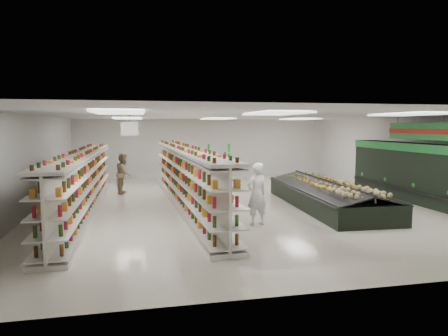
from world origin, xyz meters
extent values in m
plane|color=beige|center=(0.00, 0.00, 0.00)|extent=(16.00, 16.00, 0.00)
cube|color=white|center=(0.00, 0.00, 3.20)|extent=(14.00, 16.00, 0.02)
cube|color=silver|center=(0.00, 8.00, 1.60)|extent=(14.00, 0.02, 3.20)
cube|color=silver|center=(0.00, -8.00, 1.60)|extent=(14.00, 0.02, 3.20)
cube|color=silver|center=(-7.00, 0.00, 1.60)|extent=(0.02, 16.00, 3.20)
cube|color=silver|center=(7.00, 0.00, 1.60)|extent=(0.02, 16.00, 3.20)
cube|color=black|center=(6.55, -1.50, 1.10)|extent=(0.80, 8.00, 2.20)
cube|color=#217C32|center=(6.53, -1.50, 2.05)|extent=(0.85, 8.00, 0.30)
cube|color=black|center=(6.30, -1.50, 0.55)|extent=(0.55, 7.80, 0.15)
cube|color=silver|center=(6.40, -1.50, 1.35)|extent=(0.45, 7.70, 0.03)
cube|color=silver|center=(6.40, -1.50, 1.65)|extent=(0.45, 7.70, 0.03)
cube|color=white|center=(-3.80, -2.00, 2.75)|extent=(0.50, 0.06, 0.40)
cube|color=#A71E13|center=(-3.80, -2.00, 2.75)|extent=(0.52, 0.02, 0.12)
cylinder|color=black|center=(-3.80, -2.00, 3.05)|extent=(0.01, 0.01, 0.50)
cube|color=white|center=(-3.80, 2.00, 2.75)|extent=(0.50, 0.06, 0.40)
cube|color=#A71E13|center=(-3.80, 2.00, 2.75)|extent=(0.52, 0.02, 0.12)
cylinder|color=black|center=(-3.80, 2.00, 3.05)|extent=(0.01, 0.01, 0.50)
cube|color=#217C32|center=(6.25, -1.50, 2.65)|extent=(0.10, 3.20, 0.60)
cube|color=#A71E13|center=(6.19, -1.50, 2.65)|extent=(0.03, 3.20, 0.18)
cylinder|color=black|center=(6.25, -2.70, 3.05)|extent=(0.01, 0.01, 0.50)
cylinder|color=black|center=(6.25, -0.30, 3.05)|extent=(0.01, 0.01, 0.50)
cube|color=silver|center=(-5.38, -0.36, 0.06)|extent=(0.85, 11.26, 0.11)
cube|color=silver|center=(-5.38, -0.36, 0.94)|extent=(0.06, 11.26, 1.88)
cube|color=silver|center=(-5.38, -0.36, 1.91)|extent=(0.85, 11.26, 0.08)
cube|color=silver|center=(-5.59, -0.36, 0.17)|extent=(0.41, 11.17, 0.03)
cube|color=silver|center=(-5.59, -0.36, 0.58)|extent=(0.41, 11.17, 0.03)
cube|color=silver|center=(-5.59, -0.36, 0.99)|extent=(0.41, 11.17, 0.03)
cube|color=silver|center=(-5.59, -0.36, 1.40)|extent=(0.41, 11.17, 0.03)
cube|color=silver|center=(-5.59, -0.36, 1.81)|extent=(0.41, 11.17, 0.03)
cube|color=silver|center=(-5.16, -0.36, 0.17)|extent=(0.41, 11.17, 0.03)
cube|color=silver|center=(-5.16, -0.36, 0.58)|extent=(0.41, 11.17, 0.03)
cube|color=silver|center=(-5.16, -0.36, 0.99)|extent=(0.41, 11.17, 0.03)
cube|color=silver|center=(-5.16, -0.36, 1.40)|extent=(0.41, 11.17, 0.03)
cube|color=silver|center=(-5.16, -0.36, 1.81)|extent=(0.41, 11.17, 0.03)
cube|color=silver|center=(-1.95, -0.17, 0.06)|extent=(1.41, 11.78, 0.12)
cube|color=silver|center=(-1.95, -0.17, 0.98)|extent=(0.59, 11.74, 1.96)
cube|color=silver|center=(-1.95, -0.17, 2.00)|extent=(1.41, 11.78, 0.08)
cube|color=silver|center=(-2.18, -0.18, 0.18)|extent=(0.95, 11.66, 0.03)
cube|color=silver|center=(-2.18, -0.18, 0.60)|extent=(0.95, 11.66, 0.03)
cube|color=silver|center=(-2.18, -0.18, 1.03)|extent=(0.95, 11.66, 0.03)
cube|color=silver|center=(-2.18, -0.18, 1.46)|extent=(0.95, 11.66, 0.03)
cube|color=silver|center=(-2.18, -0.18, 1.89)|extent=(0.95, 11.66, 0.03)
cube|color=silver|center=(-1.73, -0.16, 0.18)|extent=(0.95, 11.66, 0.03)
cube|color=silver|center=(-1.73, -0.16, 0.60)|extent=(0.95, 11.66, 0.03)
cube|color=silver|center=(-1.73, -0.16, 1.03)|extent=(0.95, 11.66, 0.03)
cube|color=silver|center=(-1.73, -0.16, 1.46)|extent=(0.95, 11.66, 0.03)
cube|color=silver|center=(-1.73, -0.16, 1.89)|extent=(0.95, 11.66, 0.03)
cube|color=black|center=(2.87, -1.29, 0.32)|extent=(2.47, 6.50, 0.64)
cube|color=#262626|center=(1.81, -1.24, 0.66)|extent=(0.33, 6.41, 0.05)
cube|color=#262626|center=(3.93, -1.33, 0.66)|extent=(0.33, 6.41, 0.05)
cube|color=black|center=(2.30, -1.26, 0.75)|extent=(1.45, 6.36, 0.33)
cube|color=black|center=(3.44, -1.31, 0.75)|extent=(1.45, 6.36, 0.33)
cube|color=#262626|center=(2.87, -1.29, 0.84)|extent=(0.32, 6.31, 0.23)
cube|color=#A71E13|center=(0.25, 5.36, 0.11)|extent=(1.39, 0.97, 0.22)
cube|color=red|center=(0.25, 5.36, 0.95)|extent=(1.44, 1.02, 0.11)
imported|color=white|center=(-0.28, -3.26, 0.90)|extent=(0.76, 0.62, 1.80)
imported|color=tan|center=(-4.20, 3.13, 0.85)|extent=(0.65, 0.91, 1.70)
camera|label=1|loc=(-3.53, -14.06, 2.83)|focal=32.00mm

